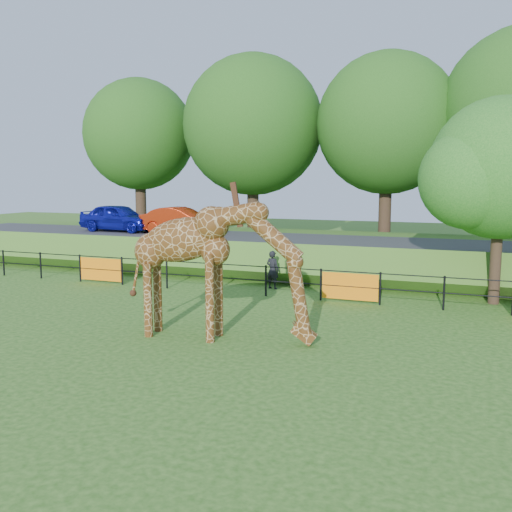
% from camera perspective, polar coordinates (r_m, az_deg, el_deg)
% --- Properties ---
extents(ground, '(90.00, 90.00, 0.00)m').
position_cam_1_polar(ground, '(13.29, -11.21, -10.55)').
color(ground, '#275415').
rests_on(ground, ground).
extents(giraffe, '(5.09, 1.36, 3.59)m').
position_cam_1_polar(giraffe, '(14.60, -3.65, -1.49)').
color(giraffe, '#583112').
rests_on(giraffe, ground).
extents(perimeter_fence, '(28.07, 0.10, 1.10)m').
position_cam_1_polar(perimeter_fence, '(20.16, 0.99, -2.49)').
color(perimeter_fence, black).
rests_on(perimeter_fence, ground).
extents(embankment, '(40.00, 9.00, 1.30)m').
position_cam_1_polar(embankment, '(27.22, 6.45, 0.36)').
color(embankment, '#275415').
rests_on(embankment, ground).
extents(road, '(40.00, 5.00, 0.12)m').
position_cam_1_polar(road, '(25.70, 5.62, 1.53)').
color(road, '#2B2B2D').
rests_on(road, embankment).
extents(car_blue, '(4.25, 1.91, 1.42)m').
position_cam_1_polar(car_blue, '(30.25, -13.58, 3.75)').
color(car_blue, '#1519AC').
rests_on(car_blue, road).
extents(car_red, '(4.01, 1.48, 1.31)m').
position_cam_1_polar(car_red, '(28.33, -7.55, 3.53)').
color(car_red, red).
rests_on(car_red, road).
extents(visitor, '(0.60, 0.47, 1.45)m').
position_cam_1_polar(visitor, '(21.49, 1.67, -1.38)').
color(visitor, black).
rests_on(visitor, ground).
extents(tree_east, '(5.40, 4.71, 6.76)m').
position_cam_1_polar(tree_east, '(20.26, 23.53, 7.53)').
color(tree_east, black).
rests_on(tree_east, ground).
extents(bg_tree_line, '(37.30, 8.80, 11.82)m').
position_cam_1_polar(bg_tree_line, '(33.13, 12.83, 12.88)').
color(bg_tree_line, black).
rests_on(bg_tree_line, ground).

